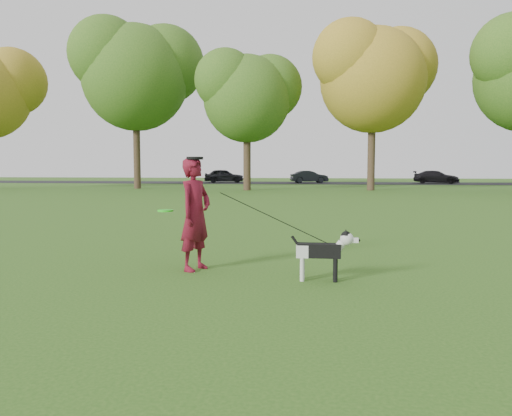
# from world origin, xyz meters

# --- Properties ---
(ground) EXTENTS (120.00, 120.00, 0.00)m
(ground) POSITION_xyz_m (0.00, 0.00, 0.00)
(ground) COLOR #285116
(ground) RESTS_ON ground
(road) EXTENTS (120.00, 7.00, 0.02)m
(road) POSITION_xyz_m (0.00, 40.00, 0.01)
(road) COLOR black
(road) RESTS_ON ground
(man) EXTENTS (0.60, 0.72, 1.69)m
(man) POSITION_xyz_m (-1.13, 0.58, 0.84)
(man) COLOR #540C16
(man) RESTS_ON ground
(dog) EXTENTS (0.93, 0.19, 0.71)m
(dog) POSITION_xyz_m (0.78, 0.10, 0.43)
(dog) COLOR black
(dog) RESTS_ON ground
(car_left) EXTENTS (4.02, 2.38, 1.28)m
(car_left) POSITION_xyz_m (-8.35, 40.00, 0.66)
(car_left) COLOR black
(car_left) RESTS_ON road
(car_mid) EXTENTS (3.62, 2.07, 1.13)m
(car_mid) POSITION_xyz_m (-0.28, 40.00, 0.58)
(car_mid) COLOR black
(car_mid) RESTS_ON road
(car_right) EXTENTS (4.23, 2.41, 1.15)m
(car_right) POSITION_xyz_m (11.10, 40.00, 0.60)
(car_right) COLOR black
(car_right) RESTS_ON road
(man_held_items) EXTENTS (2.58, 0.61, 1.22)m
(man_held_items) POSITION_xyz_m (0.08, 0.32, 0.83)
(man_held_items) COLOR #26E21C
(man_held_items) RESTS_ON ground
(tree_row) EXTENTS (51.74, 8.86, 12.01)m
(tree_row) POSITION_xyz_m (-1.43, 26.07, 7.41)
(tree_row) COLOR #38281C
(tree_row) RESTS_ON ground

